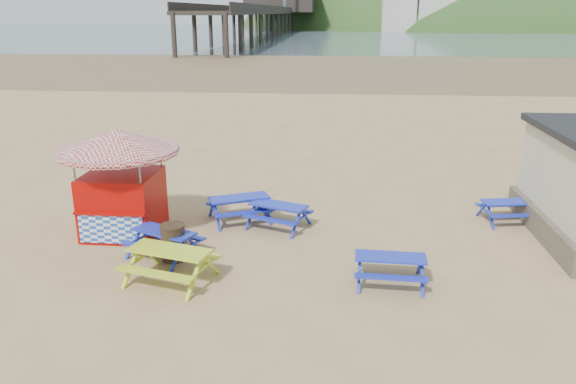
# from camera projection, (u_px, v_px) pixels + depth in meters

# --- Properties ---
(ground) EXTENTS (400.00, 400.00, 0.00)m
(ground) POSITION_uv_depth(u_px,v_px,m) (297.00, 242.00, 15.76)
(ground) COLOR tan
(ground) RESTS_ON ground
(wet_sand) EXTENTS (400.00, 400.00, 0.00)m
(wet_sand) POSITION_uv_depth(u_px,v_px,m) (328.00, 65.00, 67.93)
(wet_sand) COLOR brown
(wet_sand) RESTS_ON ground
(sea) EXTENTS (400.00, 400.00, 0.00)m
(sea) POSITION_uv_depth(u_px,v_px,m) (334.00, 32.00, 177.01)
(sea) COLOR #4C5F6D
(sea) RESTS_ON ground
(picnic_table_blue_a) EXTENTS (2.27, 2.10, 0.77)m
(picnic_table_blue_a) POSITION_uv_depth(u_px,v_px,m) (239.00, 209.00, 17.32)
(picnic_table_blue_a) COLOR #1C30B4
(picnic_table_blue_a) RESTS_ON ground
(picnic_table_blue_b) EXTENTS (2.12, 1.93, 0.72)m
(picnic_table_blue_b) POSITION_uv_depth(u_px,v_px,m) (278.00, 216.00, 16.78)
(picnic_table_blue_b) COLOR #1C30B4
(picnic_table_blue_b) RESTS_ON ground
(picnic_table_blue_c) EXTENTS (1.80, 1.55, 0.67)m
(picnic_table_blue_c) POSITION_uv_depth(u_px,v_px,m) (508.00, 212.00, 17.21)
(picnic_table_blue_c) COLOR #1C30B4
(picnic_table_blue_c) RESTS_ON ground
(picnic_table_blue_d) EXTENTS (2.15, 1.98, 0.73)m
(picnic_table_blue_d) POSITION_uv_depth(u_px,v_px,m) (164.00, 243.00, 14.78)
(picnic_table_blue_d) COLOR #1C30B4
(picnic_table_blue_d) RESTS_ON ground
(picnic_table_blue_e) EXTENTS (1.73, 1.43, 0.70)m
(picnic_table_blue_e) POSITION_uv_depth(u_px,v_px,m) (390.00, 270.00, 13.30)
(picnic_table_blue_e) COLOR #1C30B4
(picnic_table_blue_e) RESTS_ON ground
(picnic_table_yellow) EXTENTS (2.32, 2.06, 0.82)m
(picnic_table_yellow) POSITION_uv_depth(u_px,v_px,m) (171.00, 265.00, 13.39)
(picnic_table_yellow) COLOR #9AC40E
(picnic_table_yellow) RESTS_ON ground
(ice_cream_kiosk) EXTENTS (3.48, 3.48, 3.08)m
(ice_cream_kiosk) POSITION_uv_depth(u_px,v_px,m) (120.00, 169.00, 15.87)
(ice_cream_kiosk) COLOR #A20603
(ice_cream_kiosk) RESTS_ON ground
(litter_bin) EXTENTS (0.66, 0.66, 0.97)m
(litter_bin) POSITION_uv_depth(u_px,v_px,m) (173.00, 242.00, 14.53)
(litter_bin) COLOR #3B2C1B
(litter_bin) RESTS_ON ground
(pier) EXTENTS (24.00, 220.00, 39.29)m
(pier) POSITION_uv_depth(u_px,v_px,m) (280.00, 14.00, 184.58)
(pier) COLOR black
(pier) RESTS_ON ground
(headland_town) EXTENTS (264.00, 144.00, 108.00)m
(headland_town) POSITION_uv_depth(u_px,v_px,m) (554.00, 53.00, 229.50)
(headland_town) COLOR #2D4C1E
(headland_town) RESTS_ON ground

